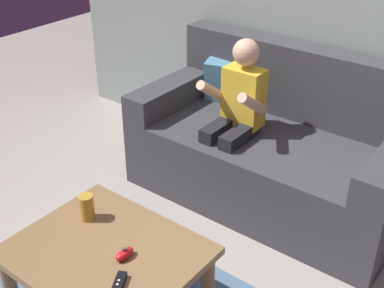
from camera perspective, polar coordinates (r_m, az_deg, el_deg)
The scene contains 6 objects.
couch at distance 3.11m, azimuth 8.98°, elevation -0.59°, with size 1.61×0.80×0.89m.
person_seated_on_couch at distance 2.92m, azimuth 4.76°, elevation 3.31°, with size 0.32×0.40×0.99m.
coffee_table at distance 2.23m, azimuth -9.48°, elevation -12.98°, with size 0.77×0.63×0.44m.
game_remote_black_near_edge at distance 2.01m, azimuth -8.27°, elevation -15.46°, with size 0.10×0.14×0.03m.
nunchuk_red at distance 2.12m, azimuth -7.54°, elevation -12.07°, with size 0.05×0.09×0.05m.
soda_can at distance 2.33m, azimuth -11.66°, elevation -6.93°, with size 0.07×0.07×0.12m, color #B78C2D.
Camera 1 is at (1.05, -1.05, 1.86)m, focal length 47.78 mm.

